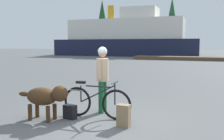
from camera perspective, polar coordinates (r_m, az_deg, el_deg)
ground_plane at (r=6.08m, az=-3.88°, el=-11.60°), size 160.00×160.00×0.00m
bicycle at (r=6.21m, az=-3.73°, el=-7.36°), size 1.81×0.44×0.93m
person_cyclist at (r=6.60m, az=-2.20°, el=-0.66°), size 0.32×0.53×1.77m
dog at (r=6.18m, az=-15.07°, el=-5.95°), size 1.37×0.51×0.87m
backpack at (r=5.59m, az=2.70°, el=-10.47°), size 0.29×0.21×0.50m
handbag_pannier at (r=6.27m, az=-9.65°, el=-9.49°), size 0.35×0.24×0.35m
dock_pier at (r=30.33m, az=20.43°, el=2.47°), size 16.08×2.36×0.40m
ferry_boat at (r=41.13m, az=3.51°, el=7.33°), size 22.84×7.71×8.22m
pine_tree_far_left at (r=54.86m, az=-2.28°, el=11.17°), size 3.34×3.34×11.46m
pine_tree_center at (r=53.01m, az=13.61°, el=11.05°), size 3.29×3.29×11.33m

